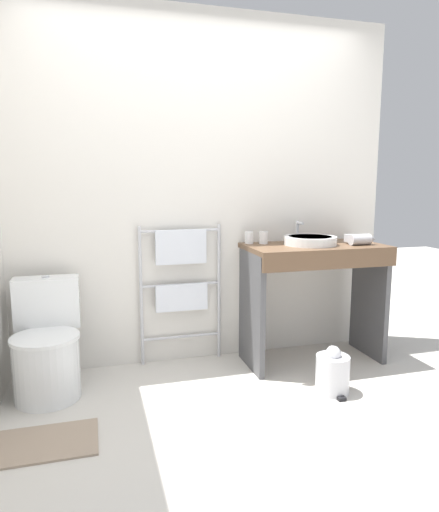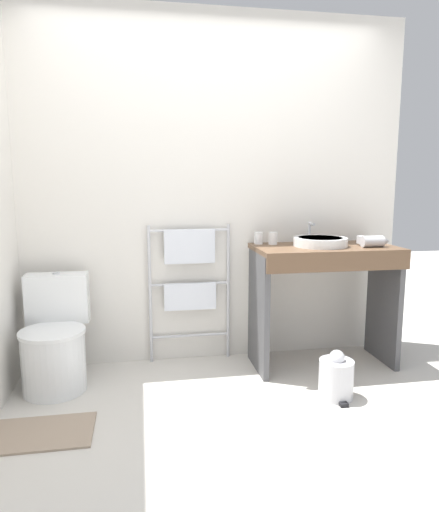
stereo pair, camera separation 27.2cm
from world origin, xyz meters
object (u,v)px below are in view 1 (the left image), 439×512
at_px(hair_dryer, 360,239).
at_px(trash_bin, 332,373).
at_px(toilet, 47,350).
at_px(sink_basin, 310,240).
at_px(cup_near_edge, 263,238).
at_px(cup_near_wall, 249,238).
at_px(towel_radiator, 181,275).

relative_size(hair_dryer, trash_bin, 0.66).
relative_size(toilet, sink_basin, 1.92).
bearing_deg(hair_dryer, trash_bin, -135.39).
bearing_deg(trash_bin, hair_dryer, 44.61).
bearing_deg(toilet, cup_near_edge, 7.77).
relative_size(sink_basin, cup_near_edge, 4.22).
xyz_separation_m(cup_near_wall, cup_near_edge, (0.10, -0.04, 0.00)).
height_order(towel_radiator, sink_basin, towel_radiator).
bearing_deg(toilet, towel_radiator, 17.99).
height_order(toilet, towel_radiator, towel_radiator).
xyz_separation_m(hair_dryer, trash_bin, (-0.44, -0.43, -0.80)).
height_order(sink_basin, trash_bin, sink_basin).
xyz_separation_m(towel_radiator, cup_near_wall, (0.51, -0.05, 0.27)).
distance_m(toilet, cup_near_wall, 1.59).
xyz_separation_m(sink_basin, hair_dryer, (0.35, -0.10, 0.01)).
relative_size(toilet, cup_near_edge, 8.11).
bearing_deg(towel_radiator, sink_basin, -14.71).
height_order(cup_near_edge, trash_bin, cup_near_edge).
xyz_separation_m(toilet, sink_basin, (1.84, 0.06, 0.63)).
relative_size(cup_near_wall, cup_near_edge, 0.98).
relative_size(cup_near_wall, trash_bin, 0.28).
bearing_deg(trash_bin, sink_basin, 81.18).
distance_m(toilet, sink_basin, 1.95).
xyz_separation_m(towel_radiator, trash_bin, (0.83, -0.77, -0.54)).
bearing_deg(trash_bin, toilet, 165.04).
height_order(towel_radiator, cup_near_edge, towel_radiator).
relative_size(cup_near_edge, trash_bin, 0.29).
relative_size(toilet, towel_radiator, 0.71).
height_order(towel_radiator, cup_near_wall, towel_radiator).
bearing_deg(sink_basin, trash_bin, -98.82).
distance_m(hair_dryer, trash_bin, 1.01).
distance_m(cup_near_wall, cup_near_edge, 0.11).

